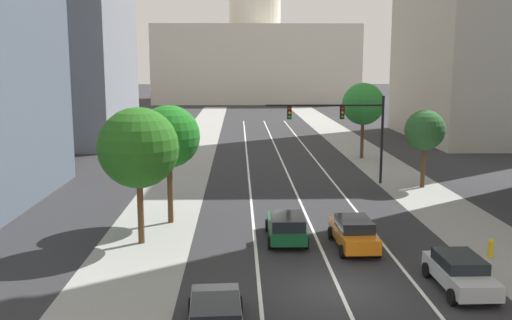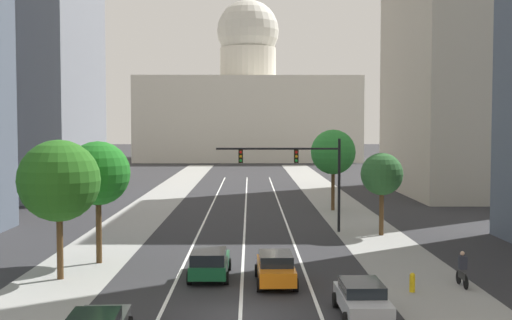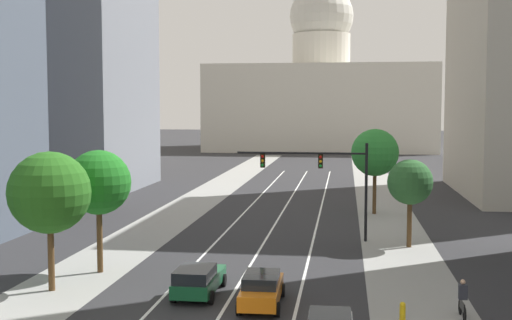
{
  "view_description": "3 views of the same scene",
  "coord_description": "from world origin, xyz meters",
  "px_view_note": "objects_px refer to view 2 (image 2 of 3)",
  "views": [
    {
      "loc": [
        -4.09,
        -22.2,
        9.12
      ],
      "look_at": [
        -2.86,
        17.95,
        2.37
      ],
      "focal_mm": 40.3,
      "sensor_mm": 36.0,
      "label": 1
    },
    {
      "loc": [
        0.38,
        -26.08,
        7.72
      ],
      "look_at": [
        0.93,
        30.69,
        4.69
      ],
      "focal_mm": 45.93,
      "sensor_mm": 36.0,
      "label": 2
    },
    {
      "loc": [
        5.4,
        -24.45,
        9.19
      ],
      "look_at": [
        -2.17,
        31.49,
        4.66
      ],
      "focal_mm": 46.48,
      "sensor_mm": 36.0,
      "label": 3
    }
  ],
  "objects_px": {
    "car_orange": "(276,268)",
    "street_tree_mid_right": "(382,174)",
    "street_tree_near_left": "(98,174)",
    "traffic_signal_mast": "(300,166)",
    "cyclist": "(462,269)",
    "car_silver": "(362,298)",
    "street_tree_mid_left": "(59,181)",
    "street_tree_near_right": "(333,152)",
    "car_green": "(210,263)",
    "capitol_building": "(248,109)",
    "fire_hydrant": "(412,282)"
  },
  "relations": [
    {
      "from": "traffic_signal_mast",
      "to": "car_silver",
      "type": "bearing_deg",
      "value": -87.5
    },
    {
      "from": "fire_hydrant",
      "to": "car_orange",
      "type": "bearing_deg",
      "value": 165.66
    },
    {
      "from": "car_orange",
      "to": "cyclist",
      "type": "distance_m",
      "value": 8.92
    },
    {
      "from": "cyclist",
      "to": "street_tree_mid_right",
      "type": "xyz_separation_m",
      "value": [
        -0.92,
        14.69,
        3.42
      ]
    },
    {
      "from": "car_silver",
      "to": "street_tree_mid_right",
      "type": "height_order",
      "value": "street_tree_mid_right"
    },
    {
      "from": "car_silver",
      "to": "street_tree_near_left",
      "type": "relative_size",
      "value": 0.63
    },
    {
      "from": "street_tree_near_left",
      "to": "traffic_signal_mast",
      "type": "bearing_deg",
      "value": 41.28
    },
    {
      "from": "street_tree_mid_right",
      "to": "street_tree_mid_left",
      "type": "height_order",
      "value": "street_tree_mid_left"
    },
    {
      "from": "capitol_building",
      "to": "cyclist",
      "type": "height_order",
      "value": "capitol_building"
    },
    {
      "from": "fire_hydrant",
      "to": "street_tree_mid_left",
      "type": "relative_size",
      "value": 0.13
    },
    {
      "from": "traffic_signal_mast",
      "to": "capitol_building",
      "type": "bearing_deg",
      "value": 92.29
    },
    {
      "from": "capitol_building",
      "to": "street_tree_mid_right",
      "type": "height_order",
      "value": "capitol_building"
    },
    {
      "from": "street_tree_near_left",
      "to": "cyclist",
      "type": "bearing_deg",
      "value": -16.82
    },
    {
      "from": "car_orange",
      "to": "street_tree_mid_left",
      "type": "distance_m",
      "value": 11.57
    },
    {
      "from": "cyclist",
      "to": "street_tree_mid_right",
      "type": "distance_m",
      "value": 15.11
    },
    {
      "from": "cyclist",
      "to": "street_tree_mid_left",
      "type": "relative_size",
      "value": 0.25
    },
    {
      "from": "car_silver",
      "to": "traffic_signal_mast",
      "type": "bearing_deg",
      "value": 1.85
    },
    {
      "from": "car_green",
      "to": "street_tree_mid_right",
      "type": "bearing_deg",
      "value": -40.76
    },
    {
      "from": "fire_hydrant",
      "to": "street_tree_near_right",
      "type": "distance_m",
      "value": 29.52
    },
    {
      "from": "capitol_building",
      "to": "cyclist",
      "type": "distance_m",
      "value": 116.8
    },
    {
      "from": "traffic_signal_mast",
      "to": "street_tree_near_right",
      "type": "distance_m",
      "value": 12.61
    },
    {
      "from": "capitol_building",
      "to": "street_tree_near_left",
      "type": "xyz_separation_m",
      "value": [
        -8.06,
        -110.24,
        -6.21
      ]
    },
    {
      "from": "capitol_building",
      "to": "car_silver",
      "type": "distance_m",
      "value": 121.26
    },
    {
      "from": "car_green",
      "to": "street_tree_mid_left",
      "type": "distance_m",
      "value": 8.55
    },
    {
      "from": "car_silver",
      "to": "traffic_signal_mast",
      "type": "relative_size",
      "value": 0.48
    },
    {
      "from": "capitol_building",
      "to": "fire_hydrant",
      "type": "bearing_deg",
      "value": -86.13
    },
    {
      "from": "traffic_signal_mast",
      "to": "street_tree_near_right",
      "type": "relative_size",
      "value": 1.22
    },
    {
      "from": "capitol_building",
      "to": "street_tree_mid_left",
      "type": "relative_size",
      "value": 6.72
    },
    {
      "from": "car_orange",
      "to": "street_tree_near_left",
      "type": "bearing_deg",
      "value": 61.64
    },
    {
      "from": "car_green",
      "to": "traffic_signal_mast",
      "type": "bearing_deg",
      "value": -20.93
    },
    {
      "from": "traffic_signal_mast",
      "to": "street_tree_mid_left",
      "type": "bearing_deg",
      "value": -132.24
    },
    {
      "from": "street_tree_mid_right",
      "to": "street_tree_mid_left",
      "type": "xyz_separation_m",
      "value": [
        -18.73,
        -12.93,
        0.67
      ]
    },
    {
      "from": "car_silver",
      "to": "cyclist",
      "type": "xyz_separation_m",
      "value": [
        5.63,
        4.85,
        0.09
      ]
    },
    {
      "from": "street_tree_near_left",
      "to": "street_tree_mid_left",
      "type": "distance_m",
      "value": 4.0
    },
    {
      "from": "street_tree_mid_right",
      "to": "street_tree_mid_left",
      "type": "bearing_deg",
      "value": -145.39
    },
    {
      "from": "street_tree_near_right",
      "to": "street_tree_mid_right",
      "type": "bearing_deg",
      "value": -82.86
    },
    {
      "from": "car_green",
      "to": "traffic_signal_mast",
      "type": "height_order",
      "value": "traffic_signal_mast"
    },
    {
      "from": "street_tree_mid_right",
      "to": "street_tree_near_right",
      "type": "xyz_separation_m",
      "value": [
        -1.69,
        13.47,
        1.0
      ]
    },
    {
      "from": "street_tree_mid_right",
      "to": "street_tree_near_left",
      "type": "height_order",
      "value": "street_tree_near_left"
    },
    {
      "from": "car_green",
      "to": "fire_hydrant",
      "type": "distance_m",
      "value": 9.95
    },
    {
      "from": "car_orange",
      "to": "street_tree_mid_right",
      "type": "xyz_separation_m",
      "value": [
        7.98,
        14.05,
        3.47
      ]
    },
    {
      "from": "street_tree_mid_right",
      "to": "car_orange",
      "type": "bearing_deg",
      "value": -119.59
    },
    {
      "from": "street_tree_mid_left",
      "to": "cyclist",
      "type": "bearing_deg",
      "value": -5.14
    },
    {
      "from": "capitol_building",
      "to": "street_tree_near_left",
      "type": "relative_size",
      "value": 6.89
    },
    {
      "from": "street_tree_near_right",
      "to": "street_tree_mid_left",
      "type": "bearing_deg",
      "value": -122.84
    },
    {
      "from": "cyclist",
      "to": "street_tree_near_left",
      "type": "relative_size",
      "value": 0.25
    },
    {
      "from": "car_orange",
      "to": "fire_hydrant",
      "type": "relative_size",
      "value": 4.98
    },
    {
      "from": "car_green",
      "to": "street_tree_mid_left",
      "type": "xyz_separation_m",
      "value": [
        -7.48,
        -0.1,
        4.14
      ]
    },
    {
      "from": "street_tree_near_right",
      "to": "street_tree_mid_left",
      "type": "relative_size",
      "value": 1.05
    },
    {
      "from": "traffic_signal_mast",
      "to": "cyclist",
      "type": "height_order",
      "value": "traffic_signal_mast"
    }
  ]
}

